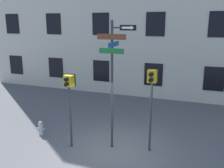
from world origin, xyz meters
name	(u,v)px	position (x,y,z in m)	size (l,w,h in m)	color
ground_plane	(114,152)	(0.00, 0.00, 0.00)	(60.00, 60.00, 0.00)	#515154
street_sign_pole	(114,73)	(-0.13, 0.32, 2.84)	(1.36, 1.02, 4.64)	#2D2D33
pedestrian_signal_left	(69,91)	(-1.63, -0.18, 2.18)	(0.37, 0.40, 2.78)	#2D2D33
pedestrian_signal_right	(152,88)	(1.19, 0.53, 2.37)	(0.36, 0.40, 3.03)	#2D2D33
fire_hydrant	(41,128)	(-3.33, 0.29, 0.29)	(0.34, 0.18, 0.60)	#A5A5A8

